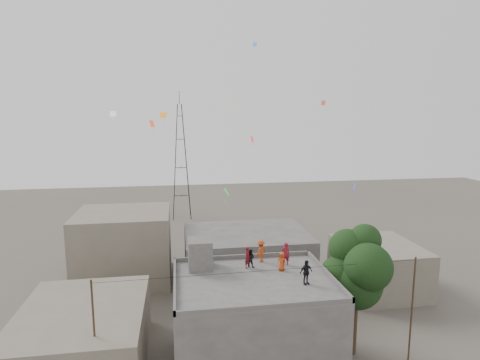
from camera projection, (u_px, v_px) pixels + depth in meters
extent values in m
cube|color=#4E4B48|center=(253.00, 325.00, 25.93)|extent=(10.00, 8.00, 6.00)
cube|color=#504E4B|center=(253.00, 281.00, 25.43)|extent=(10.00, 8.00, 0.10)
cube|color=#4E4B48|center=(243.00, 256.00, 29.23)|extent=(10.00, 0.15, 0.30)
cube|color=#4E4B48|center=(267.00, 307.00, 21.58)|extent=(10.00, 0.15, 0.30)
cube|color=#4E4B48|center=(327.00, 273.00, 26.16)|extent=(0.15, 8.00, 0.30)
cube|color=#4E4B48|center=(175.00, 283.00, 24.64)|extent=(0.15, 8.00, 0.30)
cube|color=#4E4B48|center=(200.00, 254.00, 27.30)|extent=(1.60, 1.80, 2.00)
cube|color=#696253|center=(83.00, 337.00, 26.35)|extent=(8.00, 10.00, 4.00)
cube|color=#4E4B48|center=(246.00, 256.00, 39.96)|extent=(12.00, 9.00, 5.00)
cube|color=#696253|center=(124.00, 246.00, 39.90)|extent=(9.00, 8.00, 7.00)
cube|color=#696253|center=(378.00, 267.00, 37.97)|extent=(7.00, 8.00, 4.40)
cylinder|color=black|center=(354.00, 326.00, 27.69)|extent=(0.44, 0.44, 4.00)
cylinder|color=black|center=(356.00, 304.00, 27.55)|extent=(0.64, 0.91, 2.14)
sphere|color=black|center=(356.00, 283.00, 27.17)|extent=(3.60, 3.60, 3.60)
sphere|color=black|center=(370.00, 269.00, 27.50)|extent=(3.00, 3.00, 3.00)
sphere|color=black|center=(341.00, 275.00, 27.45)|extent=(2.80, 2.80, 2.80)
sphere|color=black|center=(368.00, 267.00, 26.23)|extent=(3.20, 3.20, 3.20)
sphere|color=black|center=(348.00, 248.00, 27.64)|extent=(2.60, 2.60, 2.60)
sphere|color=black|center=(365.00, 240.00, 27.42)|extent=(2.20, 2.20, 2.20)
cylinder|color=black|center=(95.00, 341.00, 22.89)|extent=(0.12, 0.12, 7.40)
cylinder|color=black|center=(412.00, 310.00, 26.47)|extent=(0.12, 0.12, 7.40)
cylinder|color=black|center=(265.00, 271.00, 24.11)|extent=(20.00, 0.52, 0.02)
cylinder|color=black|center=(175.00, 163.00, 62.35)|extent=(1.27, 1.27, 18.01)
cylinder|color=black|center=(186.00, 163.00, 62.61)|extent=(1.27, 1.27, 18.01)
cylinder|color=black|center=(186.00, 161.00, 64.27)|extent=(1.27, 1.27, 18.01)
cylinder|color=black|center=(175.00, 161.00, 64.01)|extent=(1.27, 1.27, 18.01)
cube|color=black|center=(182.00, 195.00, 64.19)|extent=(2.36, 0.08, 0.08)
cube|color=black|center=(182.00, 195.00, 64.19)|extent=(0.08, 2.36, 0.08)
cube|color=black|center=(181.00, 168.00, 63.46)|extent=(1.81, 0.08, 0.08)
cube|color=black|center=(181.00, 168.00, 63.46)|extent=(0.08, 1.81, 0.08)
cube|color=black|center=(180.00, 139.00, 62.72)|extent=(1.26, 0.08, 0.08)
cube|color=black|center=(180.00, 139.00, 62.72)|extent=(0.08, 1.26, 0.08)
cube|color=black|center=(180.00, 116.00, 62.13)|extent=(0.82, 0.08, 0.08)
cube|color=black|center=(180.00, 116.00, 62.13)|extent=(0.08, 0.82, 0.08)
cylinder|color=black|center=(179.00, 98.00, 61.68)|extent=(0.08, 0.08, 2.00)
imported|color=maroon|center=(286.00, 254.00, 27.88)|extent=(0.61, 0.43, 1.60)
imported|color=#C24316|center=(281.00, 262.00, 26.86)|extent=(0.73, 0.63, 1.25)
imported|color=black|center=(250.00, 258.00, 27.52)|extent=(0.77, 0.72, 1.26)
imported|color=black|center=(306.00, 272.00, 24.69)|extent=(0.98, 0.66, 1.55)
imported|color=#AD3D13|center=(261.00, 251.00, 28.46)|extent=(1.15, 1.10, 1.57)
imported|color=maroon|center=(248.00, 257.00, 27.33)|extent=(0.63, 0.64, 1.49)
plane|color=#F25619|center=(152.00, 124.00, 28.59)|extent=(0.39, 0.54, 0.49)
plane|color=#F8273D|center=(252.00, 139.00, 33.95)|extent=(0.18, 0.52, 0.51)
plane|color=#EAFF27|center=(234.00, 101.00, 32.53)|extent=(0.43, 0.52, 0.33)
plane|color=#262AD8|center=(354.00, 187.00, 26.97)|extent=(0.25, 0.48, 0.46)
plane|color=white|center=(113.00, 114.00, 33.67)|extent=(0.54, 0.34, 0.45)
plane|color=orange|center=(283.00, 46.00, 38.97)|extent=(0.23, 0.39, 0.35)
plane|color=green|center=(227.00, 192.00, 24.72)|extent=(0.40, 0.55, 0.41)
plane|color=#C64E2E|center=(323.00, 103.00, 36.53)|extent=(0.45, 0.19, 0.43)
plane|color=orange|center=(163.00, 115.00, 23.43)|extent=(0.44, 0.31, 0.31)
plane|color=#4E81EC|center=(255.00, 44.00, 37.88)|extent=(0.37, 0.05, 0.37)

